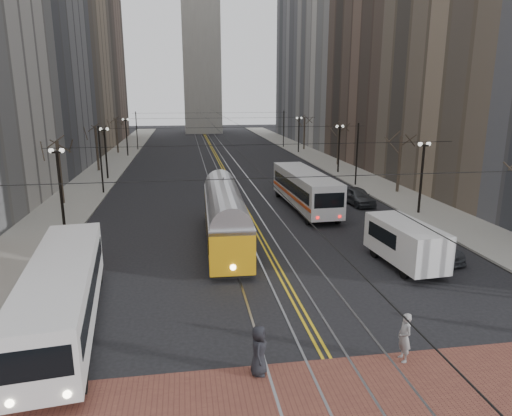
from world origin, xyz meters
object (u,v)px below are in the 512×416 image
object	(u,v)px
pedestrian_b	(405,337)
sedan_grey	(357,196)
transit_bus	(63,296)
pedestrian_a	(259,350)
streetcar	(225,222)
sedan_parked	(431,245)
rear_bus	(305,191)
cargo_van	(405,245)

from	to	relation	value
pedestrian_b	sedan_grey	bearing A→B (deg)	162.38
transit_bus	sedan_grey	world-z (taller)	transit_bus
sedan_grey	pedestrian_a	size ratio (longest dim) A/B	2.45
streetcar	sedan_parked	bearing A→B (deg)	-17.35
streetcar	pedestrian_b	xyz separation A→B (m)	(5.22, -14.35, -0.58)
sedan_grey	transit_bus	bearing A→B (deg)	-142.46
rear_bus	pedestrian_a	xyz separation A→B (m)	(-7.64, -22.71, -0.65)
streetcar	sedan_parked	xyz separation A→B (m)	(12.00, -4.14, -0.81)
sedan_parked	pedestrian_a	world-z (taller)	pedestrian_a
sedan_grey	pedestrian_b	xyz separation A→B (m)	(-7.28, -23.50, 0.18)
streetcar	pedestrian_a	xyz separation A→B (m)	(-0.14, -14.35, -0.60)
rear_bus	pedestrian_a	bearing A→B (deg)	-110.49
transit_bus	pedestrian_b	bearing A→B (deg)	-25.24
transit_bus	sedan_parked	world-z (taller)	transit_bus
sedan_grey	pedestrian_b	size ratio (longest dim) A/B	2.42
transit_bus	pedestrian_a	world-z (taller)	transit_bus
cargo_van	sedan_parked	bearing A→B (deg)	24.77
sedan_grey	pedestrian_a	distance (m)	26.69
rear_bus	sedan_parked	size ratio (longest dim) A/B	2.46
sedan_parked	pedestrian_b	world-z (taller)	pedestrian_b
cargo_van	rear_bus	bearing A→B (deg)	94.47
sedan_grey	sedan_parked	xyz separation A→B (m)	(-0.50, -13.29, -0.05)
streetcar	pedestrian_b	world-z (taller)	streetcar
sedan_parked	pedestrian_a	xyz separation A→B (m)	(-12.14, -10.21, 0.21)
streetcar	rear_bus	xyz separation A→B (m)	(7.50, 8.35, 0.05)
pedestrian_a	pedestrian_b	bearing A→B (deg)	-74.36
sedan_parked	cargo_van	bearing A→B (deg)	-155.70
streetcar	sedan_parked	distance (m)	12.72
pedestrian_a	pedestrian_b	world-z (taller)	pedestrian_b
transit_bus	rear_bus	bearing A→B (deg)	44.24
cargo_van	sedan_parked	distance (m)	2.74
rear_bus	cargo_van	distance (m)	13.98
cargo_van	pedestrian_b	world-z (taller)	cargo_van
transit_bus	streetcar	world-z (taller)	streetcar
transit_bus	sedan_grey	xyz separation A→B (m)	(20.07, 19.13, -0.70)
streetcar	pedestrian_a	size ratio (longest dim) A/B	7.09
transit_bus	pedestrian_a	bearing A→B (deg)	-36.86
transit_bus	streetcar	size ratio (longest dim) A/B	0.91
transit_bus	streetcar	distance (m)	12.52
transit_bus	pedestrian_b	world-z (taller)	transit_bus
transit_bus	rear_bus	distance (m)	23.73
cargo_van	transit_bus	bearing A→B (deg)	-169.66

